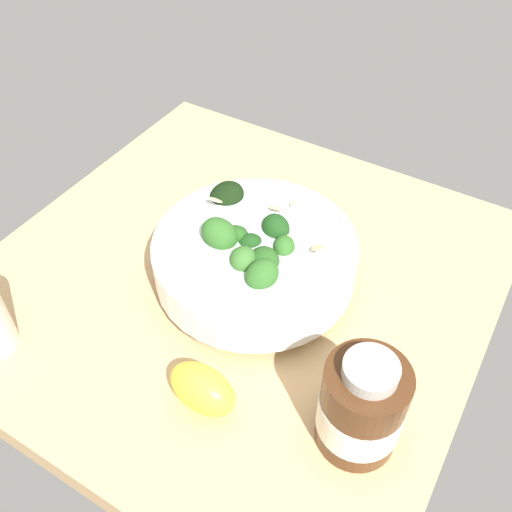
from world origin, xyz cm
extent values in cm
cube|color=tan|center=(0.00, 0.00, -1.78)|extent=(56.75, 56.75, 3.57)
cylinder|color=white|center=(-2.46, -0.21, 0.79)|extent=(12.52, 12.52, 1.58)
cylinder|color=white|center=(-2.46, -0.21, 3.94)|extent=(22.76, 22.76, 4.73)
cylinder|color=silver|center=(-2.46, -0.21, 5.91)|extent=(19.44, 19.44, 0.80)
cylinder|color=#4A8F3C|center=(2.25, 7.08, 3.68)|extent=(1.57, 1.22, 1.84)
ellipsoid|color=#194216|center=(2.25, 7.08, 5.21)|extent=(3.25, 2.74, 2.61)
cylinder|color=#589D47|center=(-3.30, -3.10, 4.73)|extent=(1.78, 1.79, 1.84)
ellipsoid|color=#194216|center=(-3.30, -3.10, 6.43)|extent=(4.55, 5.16, 4.44)
cylinder|color=#589D47|center=(4.59, -5.10, 4.15)|extent=(2.41, 2.19, 1.88)
ellipsoid|color=black|center=(4.59, -5.10, 6.19)|extent=(6.08, 6.57, 4.99)
cylinder|color=#589D47|center=(1.18, 1.47, 5.23)|extent=(1.54, 1.74, 1.43)
ellipsoid|color=#2D6023|center=(1.18, 1.47, 6.99)|extent=(5.38, 3.93, 4.78)
cylinder|color=#2F662B|center=(-5.73, 4.08, 5.15)|extent=(1.88, 1.75, 1.21)
ellipsoid|color=#2D6023|center=(-5.73, 4.08, 6.72)|extent=(4.66, 5.38, 4.90)
cylinder|color=#589D47|center=(-5.52, -0.99, 4.94)|extent=(1.32, 1.31, 1.13)
ellipsoid|color=#2D6023|center=(-5.52, -0.99, 6.28)|extent=(3.29, 3.92, 3.25)
cylinder|color=#2F662B|center=(-2.82, 3.03, 4.79)|extent=(1.46, 1.79, 1.81)
ellipsoid|color=#386B2B|center=(-2.82, 3.03, 6.53)|extent=(4.78, 4.40, 3.81)
cylinder|color=#3C7A32|center=(-4.69, 1.75, 4.77)|extent=(1.45, 1.53, 1.16)
ellipsoid|color=#23511C|center=(-4.69, 1.75, 6.16)|extent=(5.02, 5.12, 3.86)
cylinder|color=#2F662B|center=(-1.76, -0.47, 4.79)|extent=(1.06, 1.05, 1.04)
ellipsoid|color=#194216|center=(-1.76, -0.47, 5.93)|extent=(3.83, 3.83, 3.47)
cylinder|color=#589D47|center=(-0.17, 0.18, 5.04)|extent=(1.01, 1.12, 1.30)
ellipsoid|color=#23511C|center=(-0.17, 0.18, 6.36)|extent=(3.63, 4.03, 2.75)
ellipsoid|color=#DBBC84|center=(4.52, -2.68, 7.42)|extent=(2.05, 1.50, 1.01)
ellipsoid|color=#DBBC84|center=(-1.90, -5.62, 6.85)|extent=(1.92, 1.27, 0.74)
ellipsoid|color=#DBBC84|center=(-9.16, -1.85, 7.29)|extent=(1.79, 1.06, 1.20)
ellipsoid|color=#DBBC84|center=(-3.16, -7.97, 6.52)|extent=(1.09, 1.86, 0.47)
ellipsoid|color=#DBBC84|center=(-5.47, -1.88, 6.54)|extent=(1.39, 2.00, 0.70)
ellipsoid|color=yellow|center=(-6.34, 16.14, 2.37)|extent=(7.40, 4.69, 4.73)
cylinder|color=#472814|center=(-20.36, 11.79, 5.06)|extent=(7.43, 7.43, 10.11)
cylinder|color=#B7B2A8|center=(-20.36, 11.79, 10.78)|extent=(4.67, 4.67, 1.33)
cylinder|color=white|center=(-20.36, 11.79, 4.25)|extent=(7.58, 7.58, 4.02)
camera|label=1|loc=(-25.46, 38.18, 49.65)|focal=39.93mm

